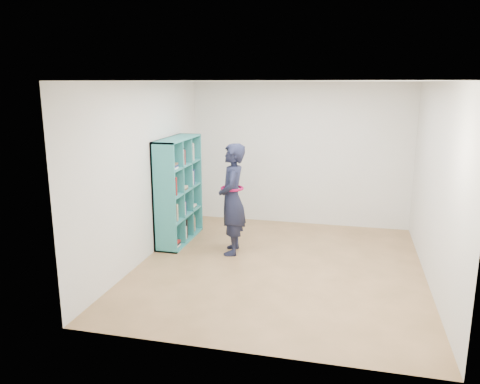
# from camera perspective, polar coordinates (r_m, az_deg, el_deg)

# --- Properties ---
(floor) EXTENTS (4.50, 4.50, 0.00)m
(floor) POSITION_cam_1_polar(r_m,az_deg,el_deg) (6.82, 4.77, -9.09)
(floor) COLOR brown
(floor) RESTS_ON ground
(ceiling) EXTENTS (4.50, 4.50, 0.00)m
(ceiling) POSITION_cam_1_polar(r_m,az_deg,el_deg) (6.31, 5.23, 13.31)
(ceiling) COLOR white
(ceiling) RESTS_ON wall_back
(wall_left) EXTENTS (0.02, 4.50, 2.60)m
(wall_left) POSITION_cam_1_polar(r_m,az_deg,el_deg) (7.01, -11.39, 2.41)
(wall_left) COLOR silver
(wall_left) RESTS_ON floor
(wall_right) EXTENTS (0.02, 4.50, 2.60)m
(wall_right) POSITION_cam_1_polar(r_m,az_deg,el_deg) (6.46, 22.80, 0.71)
(wall_right) COLOR silver
(wall_right) RESTS_ON floor
(wall_back) EXTENTS (4.00, 0.02, 2.60)m
(wall_back) POSITION_cam_1_polar(r_m,az_deg,el_deg) (8.64, 7.25, 4.57)
(wall_back) COLOR silver
(wall_back) RESTS_ON floor
(wall_front) EXTENTS (4.00, 0.02, 2.60)m
(wall_front) POSITION_cam_1_polar(r_m,az_deg,el_deg) (4.30, 0.45, -4.17)
(wall_front) COLOR silver
(wall_front) RESTS_ON floor
(bookshelf) EXTENTS (0.38, 1.29, 1.72)m
(bookshelf) POSITION_cam_1_polar(r_m,az_deg,el_deg) (7.75, -7.69, 0.09)
(bookshelf) COLOR teal
(bookshelf) RESTS_ON floor
(person) EXTENTS (0.51, 0.68, 1.70)m
(person) POSITION_cam_1_polar(r_m,az_deg,el_deg) (7.10, -0.96, -0.89)
(person) COLOR black
(person) RESTS_ON floor
(smartphone) EXTENTS (0.03, 0.11, 0.13)m
(smartphone) POSITION_cam_1_polar(r_m,az_deg,el_deg) (7.18, -1.99, 0.18)
(smartphone) COLOR silver
(smartphone) RESTS_ON person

